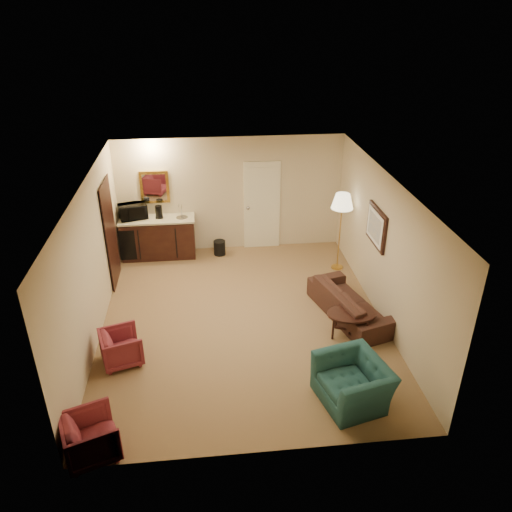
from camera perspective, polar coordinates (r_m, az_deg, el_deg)
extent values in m
plane|color=olive|center=(9.15, -1.52, -7.26)|extent=(6.00, 6.00, 0.00)
cube|color=beige|center=(11.22, -2.92, 7.01)|extent=(5.00, 0.02, 2.60)
cube|color=beige|center=(8.68, -18.31, -0.84)|extent=(0.02, 6.00, 2.60)
cube|color=beige|center=(9.01, 14.43, 0.78)|extent=(0.02, 6.00, 2.60)
cube|color=white|center=(7.97, -1.75, 8.31)|extent=(5.00, 6.00, 0.02)
cube|color=#EDE4C2|center=(11.35, 0.67, 5.80)|extent=(0.82, 0.06, 2.05)
cube|color=black|center=(10.28, -16.30, 2.40)|extent=(0.06, 0.98, 2.10)
cube|color=yellow|center=(11.15, -11.51, 7.71)|extent=(0.62, 0.04, 0.72)
cube|color=black|center=(9.23, 13.57, 3.27)|extent=(0.06, 0.90, 0.70)
cube|color=black|center=(11.33, -11.09, 2.10)|extent=(1.64, 0.58, 0.92)
imported|color=black|center=(9.21, 10.72, -4.78)|extent=(1.07, 2.00, 0.75)
imported|color=#215053|center=(7.40, 11.07, -13.31)|extent=(0.88, 1.14, 0.88)
imported|color=maroon|center=(8.30, -15.15, -9.88)|extent=(0.72, 0.74, 0.62)
imported|color=maroon|center=(6.96, -18.37, -18.87)|extent=(0.79, 0.82, 0.67)
cube|color=black|center=(8.75, 10.79, -7.69)|extent=(1.00, 0.86, 0.49)
cube|color=gold|center=(10.59, 9.56, 2.73)|extent=(0.59, 0.59, 1.70)
cylinder|color=black|center=(11.34, -4.18, 0.95)|extent=(0.35, 0.35, 0.33)
imported|color=black|center=(11.19, -13.93, 5.14)|extent=(0.65, 0.48, 0.40)
cylinder|color=black|center=(11.11, -11.05, 4.97)|extent=(0.16, 0.16, 0.28)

